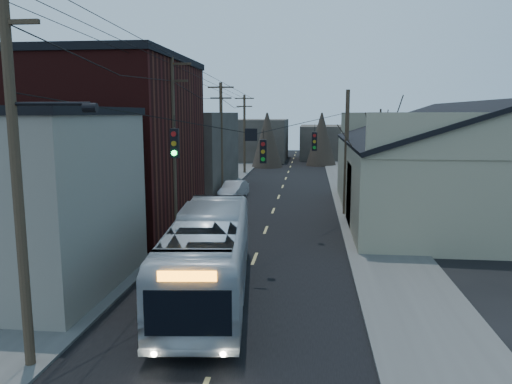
% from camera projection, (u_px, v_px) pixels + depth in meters
% --- Properties ---
extents(road_surface, '(9.00, 110.00, 0.02)m').
position_uv_depth(road_surface, '(277.00, 201.00, 39.77)').
color(road_surface, black).
rests_on(road_surface, ground).
extents(sidewalk_left, '(4.00, 110.00, 0.12)m').
position_uv_depth(sidewalk_left, '(197.00, 199.00, 40.47)').
color(sidewalk_left, '#474744').
rests_on(sidewalk_left, ground).
extents(sidewalk_right, '(4.00, 110.00, 0.12)m').
position_uv_depth(sidewalk_right, '(360.00, 202.00, 39.06)').
color(sidewalk_right, '#474744').
rests_on(sidewalk_right, ground).
extents(building_clapboard, '(8.00, 8.00, 7.00)m').
position_uv_depth(building_clapboard, '(13.00, 202.00, 19.58)').
color(building_clapboard, gray).
rests_on(building_clapboard, ground).
extents(building_brick, '(10.00, 12.00, 10.00)m').
position_uv_depth(building_brick, '(102.00, 146.00, 30.25)').
color(building_brick, black).
rests_on(building_brick, ground).
extents(building_left_far, '(9.00, 14.00, 7.00)m').
position_uv_depth(building_left_far, '(179.00, 151.00, 46.14)').
color(building_left_far, '#342F2A').
rests_on(building_left_far, ground).
extents(warehouse, '(16.16, 20.60, 7.73)m').
position_uv_depth(warehouse, '(468.00, 178.00, 33.04)').
color(warehouse, gray).
rests_on(warehouse, ground).
extents(building_far_left, '(10.00, 12.00, 6.00)m').
position_uv_depth(building_far_left, '(253.00, 140.00, 74.31)').
color(building_far_left, '#342F2A').
rests_on(building_far_left, ground).
extents(building_far_right, '(12.00, 14.00, 5.00)m').
position_uv_depth(building_far_right, '(339.00, 142.00, 77.89)').
color(building_far_right, '#342F2A').
rests_on(building_far_right, ground).
extents(bare_tree, '(0.40, 0.40, 7.20)m').
position_uv_depth(bare_tree, '(378.00, 172.00, 28.69)').
color(bare_tree, black).
rests_on(bare_tree, ground).
extents(utility_lines, '(11.24, 45.28, 10.50)m').
position_uv_depth(utility_lines, '(226.00, 143.00, 33.58)').
color(utility_lines, '#382B1E').
rests_on(utility_lines, ground).
extents(bus, '(3.95, 11.89, 3.25)m').
position_uv_depth(bus, '(209.00, 255.00, 19.02)').
color(bus, '#B3BAC0').
rests_on(bus, ground).
extents(parked_car, '(2.09, 4.50, 1.43)m').
position_uv_depth(parked_car, '(234.00, 190.00, 41.00)').
color(parked_car, '#AAACB2').
rests_on(parked_car, ground).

